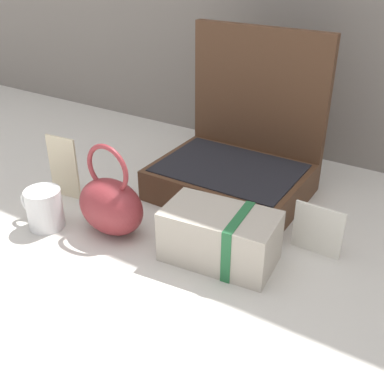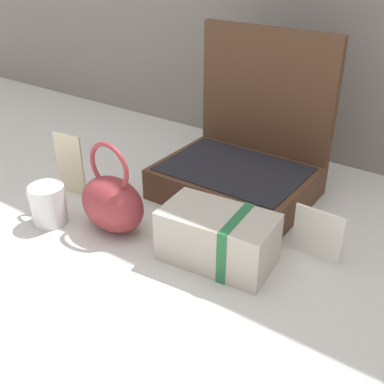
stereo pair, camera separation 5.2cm
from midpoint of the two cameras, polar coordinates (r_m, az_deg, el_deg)
ground_plane at (r=1.10m, az=0.02°, el=-5.27°), size 6.00×6.00×0.00m
open_suitcase at (r=1.25m, az=4.30°, el=3.92°), size 0.38×0.30×0.41m
teal_pouch_handbag at (r=1.09m, az=-11.09°, el=-1.52°), size 0.17×0.11×0.22m
cream_toiletry_bag at (r=0.99m, az=2.02°, el=-5.42°), size 0.25×0.15×0.12m
coffee_mug at (r=1.17m, az=-18.59°, el=-1.89°), size 0.12×0.08×0.10m
info_card_left at (r=1.04m, az=13.49°, el=-4.48°), size 0.11×0.01×0.11m
poster_card_right at (r=1.27m, az=-16.32°, el=2.86°), size 0.09×0.01×0.17m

